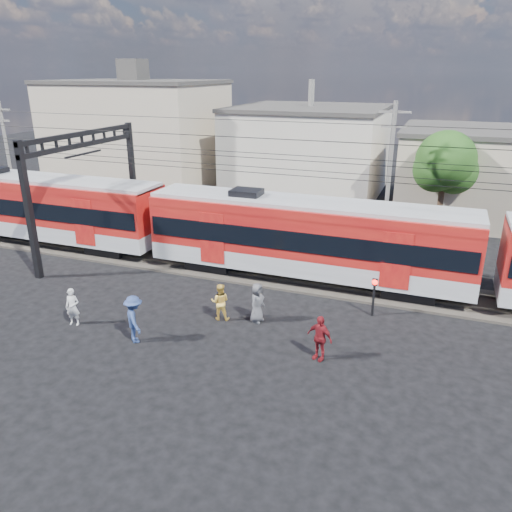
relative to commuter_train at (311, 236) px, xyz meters
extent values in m
plane|color=black|center=(-3.21, -8.00, -2.40)|extent=(120.00, 120.00, 0.00)
cube|color=#2D2823|center=(-3.21, 0.00, -2.34)|extent=(70.00, 3.40, 0.12)
cube|color=#59544C|center=(-3.21, -0.75, -2.22)|extent=(70.00, 0.12, 0.12)
cube|color=#59544C|center=(-3.21, 0.75, -2.22)|extent=(70.00, 0.12, 0.12)
cube|color=black|center=(-11.89, 0.00, -2.05)|extent=(2.40, 2.20, 0.70)
cube|color=#94979C|center=(-17.01, 0.00, -1.25)|extent=(16.00, 3.00, 0.90)
cube|color=maroon|center=(-17.01, 0.00, 0.40)|extent=(16.00, 3.00, 2.40)
cube|color=black|center=(-17.01, 0.00, 0.15)|extent=(15.68, 3.08, 0.95)
cube|color=#94979C|center=(-17.01, 0.00, 1.65)|extent=(16.00, 2.60, 0.25)
cube|color=black|center=(-5.33, 0.00, -2.05)|extent=(2.40, 2.20, 0.70)
cube|color=black|center=(4.91, 0.00, -2.05)|extent=(2.40, 2.20, 0.70)
cube|color=#94979C|center=(-0.21, 0.00, -1.25)|extent=(16.00, 3.00, 0.90)
cube|color=maroon|center=(-0.21, 0.00, 0.40)|extent=(16.00, 3.00, 2.40)
cube|color=black|center=(-0.21, 0.00, 0.15)|extent=(15.68, 3.08, 0.95)
cube|color=#94979C|center=(-0.21, 0.00, 1.65)|extent=(16.00, 2.60, 0.25)
cube|color=black|center=(-13.21, -4.50, 1.10)|extent=(0.30, 0.30, 7.00)
cube|color=black|center=(-13.21, 4.50, 1.10)|extent=(0.30, 0.30, 7.00)
cube|color=black|center=(-13.21, 0.00, 4.40)|extent=(0.25, 9.30, 0.25)
cube|color=black|center=(-13.21, 0.00, 3.80)|extent=(0.25, 9.30, 0.25)
cylinder|color=black|center=(-3.21, -0.70, 3.10)|extent=(70.00, 0.03, 0.03)
cylinder|color=black|center=(-3.21, 0.70, 3.10)|extent=(70.00, 0.03, 0.03)
cylinder|color=black|center=(-3.21, -0.70, 3.80)|extent=(70.00, 0.03, 0.03)
cylinder|color=black|center=(-3.21, 0.70, 3.80)|extent=(70.00, 0.03, 0.03)
cylinder|color=black|center=(-3.21, -3.50, 5.10)|extent=(70.00, 0.03, 0.03)
cylinder|color=black|center=(-3.21, 3.50, 5.10)|extent=(70.00, 0.03, 0.03)
cube|color=#B9A58D|center=(-20.21, 16.00, 2.10)|extent=(14.00, 10.00, 9.00)
cube|color=#3F3D3A|center=(-20.21, 16.00, 6.75)|extent=(14.28, 10.20, 0.30)
cube|color=#BAB2A3|center=(-5.21, 19.00, 1.10)|extent=(12.00, 12.00, 7.00)
cube|color=#3F3D3A|center=(-5.21, 19.00, 4.75)|extent=(12.24, 12.24, 0.30)
cylinder|color=slate|center=(2.79, 7.00, 1.85)|extent=(0.24, 0.24, 8.50)
cube|color=slate|center=(2.79, 7.00, 5.50)|extent=(1.80, 0.12, 0.12)
cube|color=slate|center=(2.79, 7.00, 4.70)|extent=(1.40, 0.12, 0.12)
cylinder|color=slate|center=(-25.21, 6.00, 1.60)|extent=(0.24, 0.24, 8.00)
cube|color=slate|center=(-25.21, 6.00, 5.00)|extent=(1.80, 0.12, 0.12)
cube|color=slate|center=(-25.21, 6.00, 4.20)|extent=(1.40, 0.12, 0.12)
cylinder|color=#382619|center=(5.79, 10.00, -0.44)|extent=(0.36, 0.36, 3.92)
sphere|color=#193F12|center=(5.79, 10.00, 2.50)|extent=(3.64, 3.64, 3.64)
sphere|color=#193F12|center=(6.39, 10.30, 1.80)|extent=(2.80, 2.80, 2.80)
imported|color=silver|center=(-8.08, -8.01, -1.59)|extent=(0.67, 0.51, 1.62)
imported|color=gold|center=(-2.50, -5.39, -1.58)|extent=(0.93, 0.80, 1.64)
imported|color=navy|center=(-4.86, -8.28, -1.43)|extent=(1.40, 1.39, 1.94)
imported|color=maroon|center=(2.23, -6.98, -1.52)|extent=(1.12, 0.74, 1.77)
imported|color=#4B4C50|center=(-0.95, -5.01, -1.53)|extent=(0.70, 0.93, 1.74)
cylinder|color=black|center=(3.58, -2.74, -1.59)|extent=(0.11, 0.11, 1.63)
sphere|color=#FF140C|center=(3.58, -2.74, -0.82)|extent=(0.25, 0.25, 0.25)
cube|color=black|center=(3.58, -2.74, -0.82)|extent=(0.23, 0.05, 0.32)
camera|label=1|loc=(5.73, -22.85, 7.69)|focal=35.00mm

